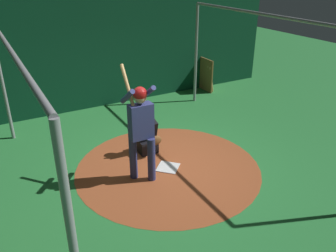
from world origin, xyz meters
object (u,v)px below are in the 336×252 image
at_px(catcher, 148,137).
at_px(bat_rack, 203,74).
at_px(home_plate, 168,167).
at_px(batter, 141,124).

xyz_separation_m(catcher, bat_rack, (-3.02, 3.53, 0.11)).
distance_m(home_plate, catcher, 0.88).
height_order(home_plate, batter, batter).
relative_size(home_plate, bat_rack, 0.40).
bearing_deg(batter, home_plate, 97.64).
bearing_deg(catcher, home_plate, 5.24).
relative_size(catcher, bat_rack, 0.92).
height_order(home_plate, catcher, catcher).
xyz_separation_m(home_plate, batter, (0.08, -0.62, 1.14)).
relative_size(batter, bat_rack, 2.08).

